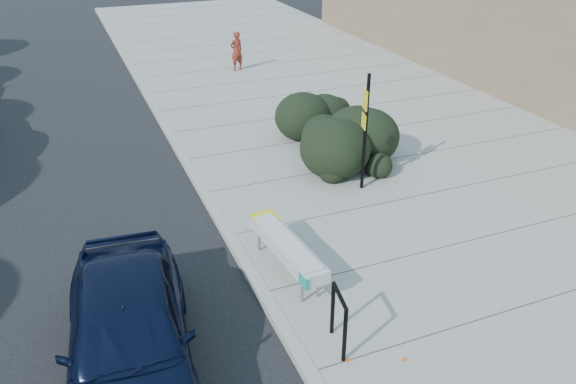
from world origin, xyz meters
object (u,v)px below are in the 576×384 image
(sign_post, at_px, (365,126))
(pedestrian, at_px, (237,51))
(sedan_navy, at_px, (129,333))
(bike_rack, at_px, (339,315))
(bench, at_px, (287,247))

(sign_post, bearing_deg, pedestrian, 101.64)
(sedan_navy, relative_size, pedestrian, 2.98)
(bike_rack, xyz_separation_m, pedestrian, (3.24, 15.30, 0.15))
(bike_rack, bearing_deg, bench, 99.84)
(bike_rack, bearing_deg, sign_post, 67.21)
(bike_rack, distance_m, sign_post, 5.44)
(pedestrian, bearing_deg, bench, 59.18)
(sedan_navy, height_order, pedestrian, pedestrian)
(bench, relative_size, pedestrian, 1.57)
(sign_post, relative_size, sedan_navy, 0.62)
(sedan_navy, bearing_deg, bench, 29.66)
(bench, bearing_deg, sign_post, 35.39)
(bike_rack, distance_m, pedestrian, 15.64)
(sign_post, xyz_separation_m, pedestrian, (0.35, 10.78, -0.81))
(sedan_navy, bearing_deg, pedestrian, 72.97)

